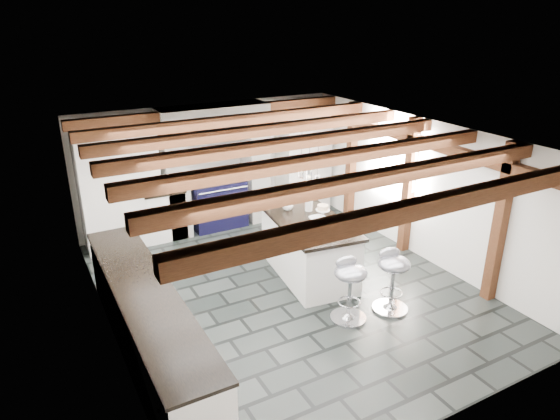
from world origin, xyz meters
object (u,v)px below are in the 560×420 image
range_cooker (218,203)px  bar_stool_far (350,282)px  kitchen_island (308,247)px  bar_stool_near (393,273)px

range_cooker → bar_stool_far: (0.33, -3.75, 0.09)m
range_cooker → bar_stool_far: size_ratio=1.12×
range_cooker → kitchen_island: bearing=-78.2°
kitchen_island → bar_stool_far: kitchen_island is taller
range_cooker → bar_stool_near: 3.96m
kitchen_island → bar_stool_near: kitchen_island is taller
range_cooker → bar_stool_near: range_cooker is taller
bar_stool_near → bar_stool_far: bar_stool_near is taller
bar_stool_near → range_cooker: bearing=116.6°
range_cooker → bar_stool_far: bearing=-84.9°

